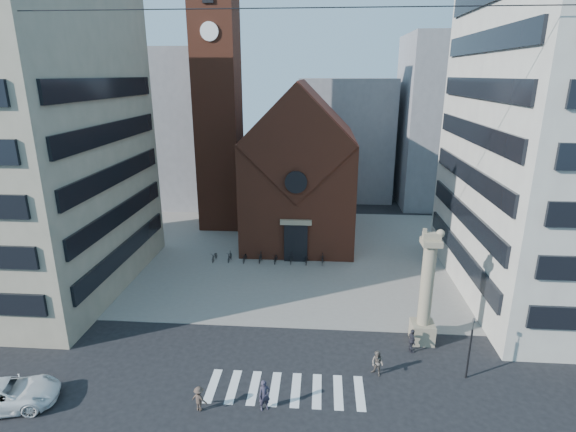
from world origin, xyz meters
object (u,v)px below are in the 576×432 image
at_px(white_car, 5,395).
at_px(pedestrian_2, 412,341).
at_px(pedestrian_0, 264,395).
at_px(pedestrian_1, 377,363).
at_px(scooter_0, 215,256).
at_px(traffic_light, 470,347).
at_px(lion_column, 426,298).

height_order(white_car, pedestrian_2, pedestrian_2).
bearing_deg(pedestrian_0, pedestrian_1, 4.30).
xyz_separation_m(white_car, scooter_0, (7.14, 22.09, -0.30)).
distance_m(white_car, pedestrian_1, 22.36).
bearing_deg(traffic_light, pedestrian_2, 139.07).
relative_size(pedestrian_0, scooter_0, 1.09).
height_order(lion_column, white_car, lion_column).
xyz_separation_m(white_car, pedestrian_1, (21.89, 4.57, 0.05)).
distance_m(pedestrian_1, pedestrian_2, 3.84).
relative_size(pedestrian_0, pedestrian_1, 1.09).
distance_m(traffic_light, scooter_0, 26.87).
height_order(pedestrian_2, scooter_0, pedestrian_2).
height_order(pedestrian_1, scooter_0, pedestrian_1).
xyz_separation_m(lion_column, traffic_light, (1.99, -4.00, -1.17)).
xyz_separation_m(white_car, pedestrian_2, (24.56, 7.32, 0.07)).
distance_m(lion_column, pedestrian_0, 13.32).
xyz_separation_m(lion_column, white_car, (-25.57, -8.72, -2.65)).
bearing_deg(scooter_0, pedestrian_2, -37.77).
bearing_deg(pedestrian_1, pedestrian_2, 84.97).
distance_m(pedestrian_2, scooter_0, 22.84).
bearing_deg(pedestrian_1, pedestrian_0, -112.94).
height_order(traffic_light, scooter_0, traffic_light).
bearing_deg(white_car, pedestrian_2, -88.90).
xyz_separation_m(lion_column, pedestrian_1, (-3.68, -4.15, -2.59)).
bearing_deg(white_car, traffic_light, -95.78).
height_order(pedestrian_0, pedestrian_2, pedestrian_0).
distance_m(lion_column, traffic_light, 4.62).
bearing_deg(pedestrian_2, white_car, 94.75).
relative_size(white_car, scooter_0, 3.36).
bearing_deg(scooter_0, pedestrian_0, -66.96).
xyz_separation_m(pedestrian_2, scooter_0, (-17.42, 14.77, -0.37)).
xyz_separation_m(lion_column, pedestrian_2, (-1.01, -1.40, -2.58)).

